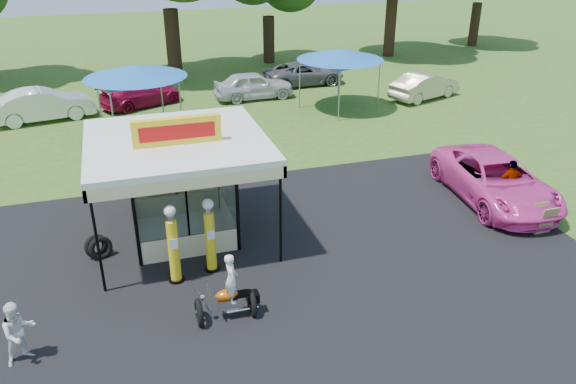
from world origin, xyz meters
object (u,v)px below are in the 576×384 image
(kiosk_car, at_px, (175,194))
(tent_west, at_px, (135,72))
(gas_station_kiosk, at_px, (180,186))
(bg_car_c, at_px, (254,85))
(motorcycle, at_px, (230,293))
(tent_east, at_px, (340,55))
(bg_car_d, at_px, (304,73))
(a_frame_sign, at_px, (544,220))
(bg_car_a, at_px, (43,105))
(bg_car_e, at_px, (425,86))
(bg_car_b, at_px, (141,94))
(gas_pump_right, at_px, (210,237))
(spectator_west, at_px, (19,333))
(spectator_east_b, at_px, (511,183))
(pink_sedan, at_px, (495,179))
(gas_pump_left, at_px, (173,246))

(kiosk_car, height_order, tent_west, tent_west)
(gas_station_kiosk, distance_m, tent_west, 10.75)
(bg_car_c, bearing_deg, motorcycle, 161.63)
(tent_west, relative_size, tent_east, 1.02)
(kiosk_car, xyz_separation_m, bg_car_d, (10.06, 15.01, 0.23))
(a_frame_sign, bearing_deg, kiosk_car, 152.94)
(bg_car_a, relative_size, tent_west, 1.05)
(gas_station_kiosk, bearing_deg, bg_car_c, 67.63)
(bg_car_a, distance_m, bg_car_c, 11.45)
(bg_car_e, distance_m, tent_west, 16.53)
(a_frame_sign, distance_m, bg_car_b, 22.17)
(gas_pump_right, height_order, spectator_west, gas_pump_right)
(spectator_east_b, bearing_deg, gas_station_kiosk, 0.66)
(a_frame_sign, distance_m, spectator_west, 15.72)
(pink_sedan, xyz_separation_m, spectator_east_b, (0.23, -0.55, 0.05))
(spectator_west, height_order, bg_car_a, bg_car_a)
(gas_station_kiosk, relative_size, bg_car_a, 1.07)
(bg_car_b, xyz_separation_m, bg_car_e, (15.96, -3.44, 0.07))
(kiosk_car, bearing_deg, spectator_west, 147.91)
(spectator_west, relative_size, spectator_east_b, 0.91)
(pink_sedan, xyz_separation_m, tent_east, (-1.11, 12.47, 2.14))
(bg_car_c, distance_m, tent_west, 8.33)
(spectator_west, relative_size, bg_car_c, 0.35)
(gas_pump_left, height_order, tent_east, tent_east)
(spectator_east_b, height_order, bg_car_e, spectator_east_b)
(spectator_east_b, bearing_deg, gas_pump_right, 12.60)
(a_frame_sign, relative_size, bg_car_b, 0.23)
(gas_station_kiosk, relative_size, gas_pump_left, 2.22)
(bg_car_c, xyz_separation_m, tent_east, (4.00, -3.32, 2.18))
(bg_car_b, bearing_deg, spectator_east_b, -170.06)
(gas_pump_right, relative_size, spectator_west, 1.46)
(a_frame_sign, height_order, bg_car_c, bg_car_c)
(gas_pump_right, xyz_separation_m, spectator_west, (-4.88, -2.44, -0.32))
(gas_pump_left, relative_size, bg_car_c, 0.53)
(bg_car_e, bearing_deg, bg_car_c, 53.05)
(spectator_east_b, height_order, tent_west, tent_west)
(pink_sedan, bearing_deg, a_frame_sign, -84.20)
(bg_car_a, distance_m, tent_west, 6.35)
(a_frame_sign, bearing_deg, bg_car_b, 120.89)
(bg_car_a, relative_size, bg_car_e, 1.11)
(motorcycle, distance_m, spectator_west, 4.94)
(gas_station_kiosk, xyz_separation_m, bg_car_c, (6.17, 14.99, -0.99))
(spectator_east_b, bearing_deg, kiosk_car, -9.82)
(gas_pump_left, relative_size, bg_car_b, 0.52)
(gas_pump_right, height_order, bg_car_c, gas_pump_right)
(gas_station_kiosk, xyz_separation_m, bg_car_a, (-5.26, 14.34, -0.95))
(gas_station_kiosk, height_order, tent_west, gas_station_kiosk)
(gas_pump_right, distance_m, kiosk_car, 4.64)
(bg_car_c, xyz_separation_m, bg_car_e, (9.57, -2.95, -0.04))
(gas_pump_right, distance_m, spectator_west, 5.46)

